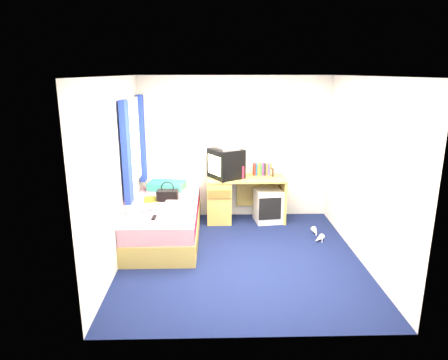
{
  "coord_description": "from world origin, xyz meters",
  "views": [
    {
      "loc": [
        -0.36,
        -4.97,
        2.45
      ],
      "look_at": [
        -0.21,
        0.7,
        0.91
      ],
      "focal_mm": 32.0,
      "sensor_mm": 36.0,
      "label": 1
    }
  ],
  "objects_px": {
    "storage_cube": "(268,206)",
    "white_heels": "(317,235)",
    "bed": "(165,221)",
    "aerosol_can": "(241,172)",
    "crt_tv": "(226,163)",
    "handbag": "(168,195)",
    "remote_control": "(154,218)",
    "vcr": "(226,147)",
    "magazine": "(151,199)",
    "picture_frame": "(272,172)",
    "pink_water_bottle": "(242,173)",
    "colour_swatch_fan": "(167,220)",
    "towel": "(176,207)",
    "pillow": "(167,186)",
    "water_bottle": "(148,208)",
    "desk": "(229,197)"
  },
  "relations": [
    {
      "from": "magazine",
      "to": "colour_swatch_fan",
      "type": "distance_m",
      "value": 0.95
    },
    {
      "from": "storage_cube",
      "to": "colour_swatch_fan",
      "type": "xyz_separation_m",
      "value": [
        -1.54,
        -1.34,
        0.27
      ]
    },
    {
      "from": "vcr",
      "to": "colour_swatch_fan",
      "type": "distance_m",
      "value": 1.79
    },
    {
      "from": "aerosol_can",
      "to": "handbag",
      "type": "relative_size",
      "value": 0.6
    },
    {
      "from": "picture_frame",
      "to": "pink_water_bottle",
      "type": "bearing_deg",
      "value": -176.54
    },
    {
      "from": "colour_swatch_fan",
      "to": "picture_frame",
      "type": "bearing_deg",
      "value": 42.86
    },
    {
      "from": "vcr",
      "to": "water_bottle",
      "type": "relative_size",
      "value": 2.1
    },
    {
      "from": "pillow",
      "to": "towel",
      "type": "distance_m",
      "value": 1.09
    },
    {
      "from": "white_heels",
      "to": "storage_cube",
      "type": "bearing_deg",
      "value": 131.86
    },
    {
      "from": "pillow",
      "to": "handbag",
      "type": "height_order",
      "value": "handbag"
    },
    {
      "from": "desk",
      "to": "colour_swatch_fan",
      "type": "height_order",
      "value": "desk"
    },
    {
      "from": "crt_tv",
      "to": "handbag",
      "type": "relative_size",
      "value": 1.99
    },
    {
      "from": "aerosol_can",
      "to": "white_heels",
      "type": "relative_size",
      "value": 0.39
    },
    {
      "from": "vcr",
      "to": "picture_frame",
      "type": "relative_size",
      "value": 3.0
    },
    {
      "from": "white_heels",
      "to": "bed",
      "type": "bearing_deg",
      "value": 178.63
    },
    {
      "from": "storage_cube",
      "to": "picture_frame",
      "type": "xyz_separation_m",
      "value": [
        0.06,
        0.15,
        0.55
      ]
    },
    {
      "from": "storage_cube",
      "to": "pink_water_bottle",
      "type": "distance_m",
      "value": 0.74
    },
    {
      "from": "storage_cube",
      "to": "colour_swatch_fan",
      "type": "height_order",
      "value": "colour_swatch_fan"
    },
    {
      "from": "pillow",
      "to": "water_bottle",
      "type": "relative_size",
      "value": 2.91
    },
    {
      "from": "aerosol_can",
      "to": "magazine",
      "type": "height_order",
      "value": "aerosol_can"
    },
    {
      "from": "remote_control",
      "to": "picture_frame",
      "type": "bearing_deg",
      "value": 39.94
    },
    {
      "from": "storage_cube",
      "to": "handbag",
      "type": "bearing_deg",
      "value": -170.55
    },
    {
      "from": "picture_frame",
      "to": "magazine",
      "type": "xyz_separation_m",
      "value": [
        -1.95,
        -0.6,
        -0.27
      ]
    },
    {
      "from": "bed",
      "to": "aerosol_can",
      "type": "height_order",
      "value": "aerosol_can"
    },
    {
      "from": "vcr",
      "to": "water_bottle",
      "type": "distance_m",
      "value": 1.69
    },
    {
      "from": "crt_tv",
      "to": "vcr",
      "type": "height_order",
      "value": "vcr"
    },
    {
      "from": "picture_frame",
      "to": "colour_swatch_fan",
      "type": "bearing_deg",
      "value": -152.55
    },
    {
      "from": "remote_control",
      "to": "white_heels",
      "type": "relative_size",
      "value": 0.32
    },
    {
      "from": "vcr",
      "to": "magazine",
      "type": "distance_m",
      "value": 1.48
    },
    {
      "from": "storage_cube",
      "to": "white_heels",
      "type": "bearing_deg",
      "value": -55.57
    },
    {
      "from": "bed",
      "to": "magazine",
      "type": "relative_size",
      "value": 7.14
    },
    {
      "from": "crt_tv",
      "to": "white_heels",
      "type": "height_order",
      "value": "crt_tv"
    },
    {
      "from": "water_bottle",
      "to": "handbag",
      "type": "bearing_deg",
      "value": 63.72
    },
    {
      "from": "aerosol_can",
      "to": "colour_swatch_fan",
      "type": "bearing_deg",
      "value": -127.26
    },
    {
      "from": "magazine",
      "to": "colour_swatch_fan",
      "type": "xyz_separation_m",
      "value": [
        0.34,
        -0.88,
        -0.0
      ]
    },
    {
      "from": "bed",
      "to": "crt_tv",
      "type": "xyz_separation_m",
      "value": [
        0.94,
        0.74,
        0.72
      ]
    },
    {
      "from": "white_heels",
      "to": "handbag",
      "type": "bearing_deg",
      "value": 173.98
    },
    {
      "from": "storage_cube",
      "to": "towel",
      "type": "distance_m",
      "value": 1.76
    },
    {
      "from": "picture_frame",
      "to": "towel",
      "type": "distance_m",
      "value": 1.88
    },
    {
      "from": "bed",
      "to": "picture_frame",
      "type": "relative_size",
      "value": 14.29
    },
    {
      "from": "crt_tv",
      "to": "remote_control",
      "type": "bearing_deg",
      "value": -68.56
    },
    {
      "from": "bed",
      "to": "handbag",
      "type": "relative_size",
      "value": 6.16
    },
    {
      "from": "picture_frame",
      "to": "pink_water_bottle",
      "type": "relative_size",
      "value": 0.65
    },
    {
      "from": "water_bottle",
      "to": "colour_swatch_fan",
      "type": "xyz_separation_m",
      "value": [
        0.31,
        -0.38,
        -0.03
      ]
    },
    {
      "from": "colour_swatch_fan",
      "to": "pink_water_bottle",
      "type": "bearing_deg",
      "value": 50.25
    },
    {
      "from": "bed",
      "to": "pillow",
      "type": "height_order",
      "value": "pillow"
    },
    {
      "from": "pillow",
      "to": "handbag",
      "type": "bearing_deg",
      "value": -82.24
    },
    {
      "from": "vcr",
      "to": "magazine",
      "type": "bearing_deg",
      "value": -90.25
    },
    {
      "from": "pillow",
      "to": "magazine",
      "type": "height_order",
      "value": "pillow"
    },
    {
      "from": "pillow",
      "to": "water_bottle",
      "type": "distance_m",
      "value": 1.09
    }
  ]
}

